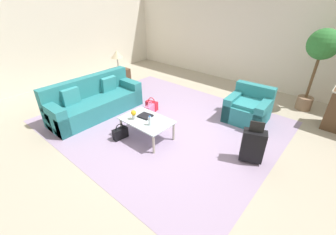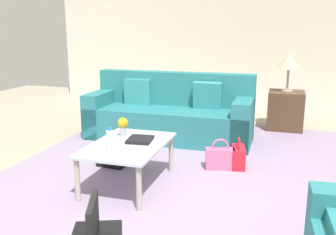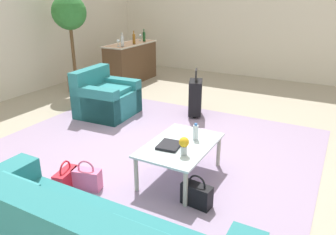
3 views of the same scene
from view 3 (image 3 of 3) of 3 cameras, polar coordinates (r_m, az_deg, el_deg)
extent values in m
plane|color=#A89E89|center=(4.53, -1.33, -6.43)|extent=(12.00, 12.00, 0.00)
cube|color=silver|center=(8.79, 15.93, 16.76)|extent=(0.12, 8.00, 3.10)
cube|color=#9984A3|center=(4.18, -7.88, -9.05)|extent=(5.20, 4.40, 0.01)
cube|color=teal|center=(2.72, -25.00, -13.65)|extent=(0.17, 0.40, 0.41)
cube|color=teal|center=(5.97, -10.44, 2.46)|extent=(0.98, 0.94, 0.44)
cube|color=teal|center=(6.12, -13.18, 4.58)|extent=(0.94, 0.26, 0.83)
cube|color=teal|center=(6.23, -8.58, 4.13)|extent=(0.25, 0.89, 0.60)
cube|color=teal|center=(5.67, -12.58, 2.15)|extent=(0.25, 0.89, 0.60)
cube|color=teal|center=(5.87, -10.20, 4.80)|extent=(0.72, 0.66, 0.08)
cube|color=silver|center=(3.81, 2.18, -4.79)|extent=(1.07, 0.70, 0.02)
cylinder|color=#ADA899|center=(3.68, -5.56, -9.77)|extent=(0.05, 0.05, 0.42)
cylinder|color=#ADA899|center=(4.42, 1.43, -4.15)|extent=(0.05, 0.05, 0.42)
cylinder|color=#ADA899|center=(3.42, 3.05, -12.27)|extent=(0.05, 0.05, 0.42)
cylinder|color=#ADA899|center=(4.21, 8.80, -5.77)|extent=(0.05, 0.05, 0.42)
cylinder|color=silver|center=(3.89, 4.83, -2.60)|extent=(0.06, 0.06, 0.18)
cylinder|color=#2D6BBC|center=(3.85, 4.87, -1.21)|extent=(0.04, 0.04, 0.02)
cube|color=black|center=(3.73, 0.26, -4.87)|extent=(0.30, 0.27, 0.03)
cylinder|color=#B2B7BC|center=(3.55, 2.78, -5.75)|extent=(0.07, 0.07, 0.10)
sphere|color=gold|center=(3.50, 2.81, -4.29)|extent=(0.11, 0.11, 0.11)
cube|color=#513823|center=(8.20, -6.47, 9.49)|extent=(1.50, 0.55, 0.93)
cube|color=#ADA899|center=(8.12, -6.60, 12.62)|extent=(1.54, 0.59, 0.03)
cylinder|color=silver|center=(7.67, -8.62, 12.17)|extent=(0.07, 0.07, 0.01)
cylinder|color=silver|center=(7.67, -8.64, 12.49)|extent=(0.01, 0.01, 0.08)
sphere|color=silver|center=(7.66, -8.67, 13.01)|extent=(0.08, 0.08, 0.08)
cylinder|color=silver|center=(8.57, -4.83, 13.24)|extent=(0.07, 0.07, 0.01)
cylinder|color=silver|center=(8.57, -4.84, 13.53)|extent=(0.01, 0.01, 0.08)
sphere|color=silver|center=(8.56, -4.86, 13.99)|extent=(0.08, 0.08, 0.08)
cylinder|color=silver|center=(7.67, -7.95, 13.01)|extent=(0.07, 0.07, 0.22)
cylinder|color=silver|center=(7.65, -8.01, 14.12)|extent=(0.03, 0.03, 0.08)
cylinder|color=brown|center=(8.04, -5.95, 13.46)|extent=(0.07, 0.07, 0.22)
cylinder|color=brown|center=(8.03, -5.99, 14.53)|extent=(0.03, 0.03, 0.08)
cylinder|color=#194C23|center=(8.42, -4.18, 13.85)|extent=(0.07, 0.07, 0.22)
cylinder|color=#194C23|center=(8.40, -4.21, 14.87)|extent=(0.03, 0.03, 0.08)
cube|color=black|center=(5.81, 4.78, 3.54)|extent=(0.45, 0.35, 0.60)
cube|color=black|center=(5.70, 4.91, 7.38)|extent=(0.23, 0.11, 0.20)
cylinder|color=black|center=(5.78, 4.63, 0.05)|extent=(0.04, 0.05, 0.05)
cylinder|color=black|center=(6.04, 4.75, 1.00)|extent=(0.04, 0.05, 0.05)
cube|color=pink|center=(3.85, -13.94, -10.42)|extent=(0.22, 0.35, 0.24)
torus|color=pink|center=(3.78, -14.12, -8.60)|extent=(0.07, 0.19, 0.20)
cube|color=black|center=(3.49, 5.00, -13.34)|extent=(0.17, 0.33, 0.24)
torus|color=black|center=(3.42, 5.08, -11.40)|extent=(0.04, 0.20, 0.20)
cube|color=red|center=(3.89, -17.25, -10.38)|extent=(0.34, 0.20, 0.24)
torus|color=red|center=(3.82, -17.48, -8.58)|extent=(0.20, 0.06, 0.20)
cylinder|color=#84664C|center=(7.66, -15.66, 5.75)|extent=(0.38, 0.38, 0.34)
cylinder|color=brown|center=(7.52, -16.19, 10.86)|extent=(0.07, 0.07, 1.05)
sphere|color=#2D7533|center=(7.43, -16.85, 17.13)|extent=(0.71, 0.71, 0.71)
camera|label=1|loc=(6.23, 43.86, 22.08)|focal=24.00mm
camera|label=2|loc=(7.03, 3.87, 16.57)|focal=40.00mm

